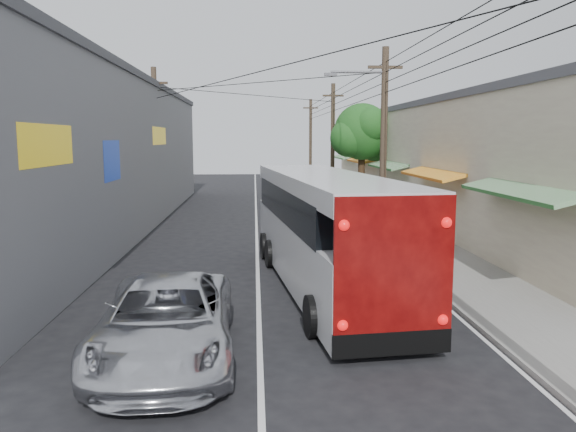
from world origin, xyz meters
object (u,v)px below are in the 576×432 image
jeepney (166,321)px  parked_car_mid (325,206)px  coach_bus (324,229)px  pedestrian_near (412,234)px  parked_car_far (317,186)px  parked_suv (348,226)px  pedestrian_far (407,225)px

jeepney → parked_car_mid: size_ratio=1.44×
coach_bus → parked_car_mid: bearing=76.5°
parked_car_mid → pedestrian_near: pedestrian_near is taller
coach_bus → parked_car_mid: 14.63m
parked_car_far → pedestrian_near: (0.80, -22.82, 0.26)m
parked_car_mid → pedestrian_near: (1.60, -11.50, 0.39)m
coach_bus → pedestrian_near: (3.47, 2.97, -0.68)m
parked_suv → pedestrian_near: size_ratio=2.80×
parked_car_far → parked_suv: bearing=-93.4°
coach_bus → pedestrian_near: coach_bus is taller
pedestrian_far → pedestrian_near: bearing=101.4°
coach_bus → parked_car_far: bearing=78.0°
coach_bus → pedestrian_far: size_ratio=6.70×
jeepney → parked_car_mid: 20.54m
jeepney → pedestrian_far: size_ratio=3.20×
parked_car_mid → pedestrian_near: bearing=-88.1°
parked_suv → pedestrian_far: bearing=-30.7°
coach_bus → parked_car_far: coach_bus is taller
parked_suv → parked_car_far: 19.08m
jeepney → parked_car_far: parked_car_far is taller
parked_car_mid → pedestrian_far: size_ratio=2.22×
parked_suv → pedestrian_far: pedestrian_far is taller
pedestrian_near → pedestrian_far: pedestrian_near is taller
pedestrian_near → coach_bus: bearing=45.5°
parked_car_far → pedestrian_near: 22.84m
parked_suv → parked_car_mid: parked_suv is taller
jeepney → parked_car_mid: jeepney is taller
parked_car_far → pedestrian_near: bearing=-89.0°
coach_bus → jeepney: coach_bus is taller
coach_bus → pedestrian_far: coach_bus is taller
pedestrian_far → parked_car_mid: bearing=-54.4°
coach_bus → parked_car_mid: size_ratio=3.01×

